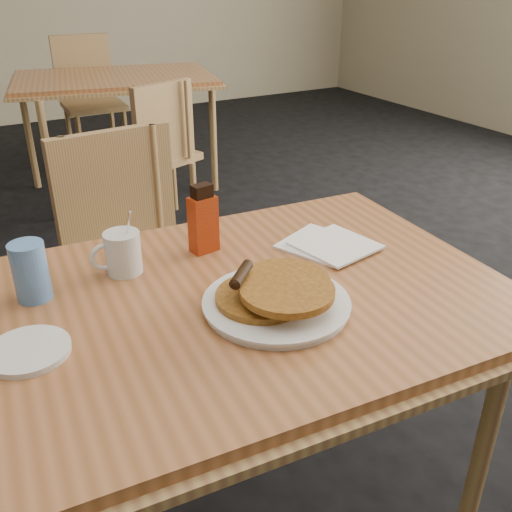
{
  "coord_description": "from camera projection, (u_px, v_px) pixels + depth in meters",
  "views": [
    {
      "loc": [
        -0.48,
        -0.89,
        1.37
      ],
      "look_at": [
        0.03,
        0.03,
        0.83
      ],
      "focal_mm": 40.0,
      "sensor_mm": 36.0,
      "label": 1
    }
  ],
  "objects": [
    {
      "name": "main_table",
      "position": [
        228.0,
        313.0,
        1.22
      ],
      "size": [
        1.29,
        0.92,
        0.75
      ],
      "rotation": [
        0.0,
        0.0,
        -0.07
      ],
      "color": "#A06139",
      "rests_on": "floor"
    },
    {
      "name": "neighbor_table",
      "position": [
        115.0,
        82.0,
        3.59
      ],
      "size": [
        1.39,
        1.08,
        0.75
      ],
      "rotation": [
        0.0,
        0.0,
        -0.21
      ],
      "color": "#A06139",
      "rests_on": "floor"
    },
    {
      "name": "chair_main_far",
      "position": [
        129.0,
        246.0,
        1.88
      ],
      "size": [
        0.45,
        0.45,
        0.91
      ],
      "rotation": [
        0.0,
        0.0,
        0.1
      ],
      "color": "#AA8B50",
      "rests_on": "floor"
    },
    {
      "name": "chair_neighbor_far",
      "position": [
        89.0,
        89.0,
        4.21
      ],
      "size": [
        0.43,
        0.43,
        0.92
      ],
      "rotation": [
        0.0,
        0.0,
        -0.05
      ],
      "color": "#AA8B50",
      "rests_on": "floor"
    },
    {
      "name": "chair_neighbor_near",
      "position": [
        160.0,
        144.0,
        3.1
      ],
      "size": [
        0.49,
        0.5,
        0.84
      ],
      "rotation": [
        0.0,
        0.0,
        0.35
      ],
      "color": "#AA8B50",
      "rests_on": "floor"
    },
    {
      "name": "pancake_plate",
      "position": [
        276.0,
        297.0,
        1.15
      ],
      "size": [
        0.3,
        0.3,
        0.09
      ],
      "rotation": [
        0.0,
        0.0,
        0.34
      ],
      "color": "silver",
      "rests_on": "main_table"
    },
    {
      "name": "coffee_mug",
      "position": [
        122.0,
        252.0,
        1.27
      ],
      "size": [
        0.12,
        0.08,
        0.15
      ],
      "rotation": [
        0.0,
        0.0,
        -0.12
      ],
      "color": "silver",
      "rests_on": "main_table"
    },
    {
      "name": "syrup_bottle",
      "position": [
        203.0,
        221.0,
        1.35
      ],
      "size": [
        0.07,
        0.05,
        0.17
      ],
      "rotation": [
        0.0,
        0.0,
        0.15
      ],
      "color": "maroon",
      "rests_on": "main_table"
    },
    {
      "name": "napkin_stack",
      "position": [
        328.0,
        245.0,
        1.4
      ],
      "size": [
        0.23,
        0.25,
        0.01
      ],
      "rotation": [
        0.0,
        0.0,
        0.4
      ],
      "color": "white",
      "rests_on": "main_table"
    },
    {
      "name": "blue_tumbler",
      "position": [
        30.0,
        271.0,
        1.16
      ],
      "size": [
        0.09,
        0.09,
        0.13
      ],
      "primitive_type": "cylinder",
      "rotation": [
        0.0,
        0.0,
        -0.26
      ],
      "color": "#5383C4",
      "rests_on": "main_table"
    },
    {
      "name": "side_saucer",
      "position": [
        28.0,
        351.0,
        1.02
      ],
      "size": [
        0.19,
        0.19,
        0.01
      ],
      "primitive_type": "cylinder",
      "rotation": [
        0.0,
        0.0,
        0.3
      ],
      "color": "silver",
      "rests_on": "main_table"
    }
  ]
}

